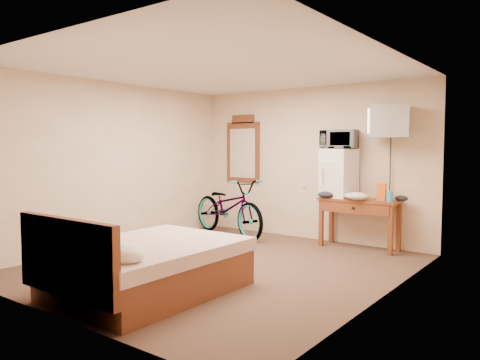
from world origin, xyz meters
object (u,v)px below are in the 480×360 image
Objects in this scene: microwave at (339,139)px; bed at (143,266)px; blue_cup at (390,196)px; desk at (358,208)px; mini_fridge at (339,173)px; crt_television at (389,121)px; wall_mirror at (243,150)px; bicycle at (228,207)px.

bed is at bearing -109.09° from microwave.
blue_cup is 3.64m from bed.
desk is 0.60× the size of bed.
microwave is at bearing 56.33° from mini_fridge.
bed is at bearing -99.26° from mini_fridge.
crt_television is 2.81m from wall_mirror.
wall_mirror is (-2.34, 0.27, 0.86)m from desk.
wall_mirror is at bearing 29.55° from bicycle.
microwave reaches higher than mini_fridge.
microwave is 0.82m from crt_television.
microwave is 2.00m from wall_mirror.
wall_mirror reaches higher than microwave.
microwave reaches higher than bicycle.
blue_cup is 0.13× the size of wall_mirror.
blue_cup is (0.49, -0.08, 0.21)m from desk.
bicycle is at bearing -167.79° from mini_fridge.
desk is 0.54m from blue_cup.
blue_cup is 2.72m from bicycle.
mini_fridge is 1.09m from crt_television.
bed reaches higher than desk.
crt_television is 0.34× the size of bed.
wall_mirror is at bearing 111.29° from bed.
desk is 2.23m from bicycle.
crt_television reaches higher than blue_cup.
blue_cup is 0.08× the size of bed.
bed is at bearing -68.71° from wall_mirror.
blue_cup is at bearing -8.67° from desk.
mini_fridge is 4.88× the size of blue_cup.
crt_television is (0.43, 0.02, 1.27)m from desk.
crt_television is at bearing -13.00° from microwave.
bed is (-1.34, -3.40, -1.59)m from crt_television.
desk is at bearing 171.33° from blue_cup.
mini_fridge reaches higher than bed.
microwave is at bearing -6.00° from wall_mirror.
bicycle is (-2.20, -0.34, -0.12)m from desk.
mini_fridge is 1.41× the size of microwave.
microwave reaches higher than desk.
wall_mirror is at bearing 173.46° from desk.
mini_fridge reaches higher than bicycle.
crt_television is 3.99m from bed.
microwave reaches higher than blue_cup.
crt_television is (0.78, -0.04, 0.76)m from mini_fridge.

